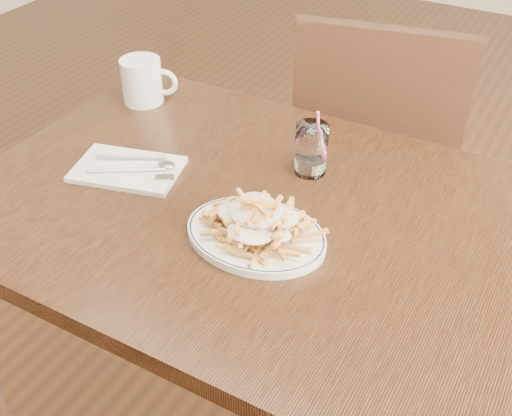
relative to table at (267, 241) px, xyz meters
The scene contains 8 objects.
table is the anchor object (origin of this frame).
chair_far 0.65m from the table, 89.65° to the left, with size 0.51×0.51×0.94m.
fries_plate 0.13m from the table, 74.99° to the right, with size 0.32×0.29×0.02m.
loaded_fries 0.16m from the table, 74.99° to the right, with size 0.24×0.21×0.06m.
napkin 0.33m from the table, behind, with size 0.22×0.14×0.01m, color silver.
cutlery 0.33m from the table, behind, with size 0.19×0.16×0.01m.
water_glass 0.20m from the table, 85.53° to the left, with size 0.07×0.07×0.15m.
coffee_mug 0.55m from the table, 152.98° to the left, with size 0.14×0.10×0.11m.
Camera 1 is at (0.46, -0.87, 1.49)m, focal length 45.00 mm.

